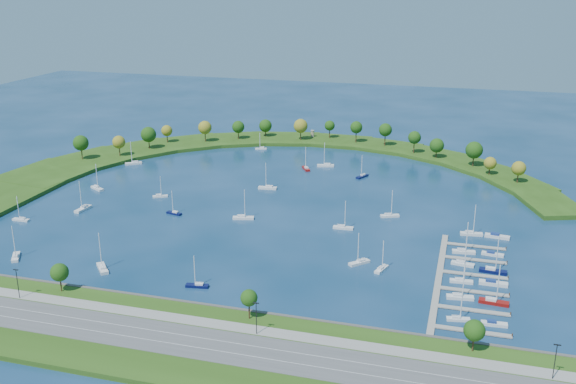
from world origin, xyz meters
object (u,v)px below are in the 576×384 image
(moored_boat_2, at_px, (16,256))
(moored_boat_4, at_px, (21,219))
(docked_boat_7, at_px, (493,270))
(docked_boat_9, at_px, (492,254))
(docked_boat_8, at_px, (464,251))
(docked_boat_11, at_px, (497,236))
(moored_boat_9, at_px, (343,227))
(docked_boat_2, at_px, (460,296))
(moored_boat_10, at_px, (97,188))
(moored_boat_14, at_px, (359,262))
(moored_boat_8, at_px, (268,187))
(moored_boat_6, at_px, (174,212))
(moored_boat_11, at_px, (160,195))
(moored_boat_16, at_px, (102,267))
(moored_boat_12, at_px, (326,165))
(moored_boat_1, at_px, (382,268))
(moored_boat_18, at_px, (197,285))
(moored_boat_17, at_px, (134,163))
(dock_system, at_px, (460,281))
(harbor_tower, at_px, (313,133))
(moored_boat_0, at_px, (83,208))
(moored_boat_13, at_px, (306,168))
(docked_boat_10, at_px, (471,233))
(docked_boat_4, at_px, (461,280))
(moored_boat_7, at_px, (261,148))
(moored_boat_5, at_px, (243,217))
(docked_boat_5, at_px, (493,283))
(moored_boat_15, at_px, (390,215))
(moored_boat_3, at_px, (362,176))
(docked_boat_3, at_px, (494,301))
(docked_boat_6, at_px, (463,263))
(docked_boat_0, at_px, (458,318))

(moored_boat_2, xyz_separation_m, moored_boat_4, (-23.27, 33.79, -0.05))
(docked_boat_7, height_order, docked_boat_9, docked_boat_7)
(docked_boat_8, relative_size, docked_boat_11, 1.28)
(moored_boat_9, xyz_separation_m, docked_boat_2, (48.67, -49.90, 0.02))
(moored_boat_10, xyz_separation_m, moored_boat_14, (138.46, -50.29, -0.03))
(moored_boat_8, bearing_deg, moored_boat_4, 32.29)
(moored_boat_6, xyz_separation_m, moored_boat_14, (87.25, -28.94, 0.04))
(moored_boat_11, xyz_separation_m, docked_boat_11, (152.03, -8.48, -0.14))
(moored_boat_11, relative_size, moored_boat_16, 0.75)
(moored_boat_11, xyz_separation_m, docked_boat_7, (150.17, -42.46, 0.10))
(moored_boat_12, xyz_separation_m, docked_boat_9, (86.59, -99.00, -0.35))
(moored_boat_6, distance_m, docked_boat_2, 131.83)
(moored_boat_14, bearing_deg, moored_boat_12, -117.52)
(moored_boat_1, distance_m, docked_boat_11, 58.65)
(moored_boat_4, bearing_deg, moored_boat_18, 158.35)
(moored_boat_1, height_order, moored_boat_17, moored_boat_17)
(dock_system, bearing_deg, moored_boat_8, 140.01)
(harbor_tower, relative_size, dock_system, 0.05)
(dock_system, relative_size, moored_boat_0, 5.93)
(moored_boat_13, distance_m, docked_boat_7, 142.54)
(moored_boat_12, distance_m, docked_boat_10, 112.40)
(docked_boat_2, xyz_separation_m, docked_boat_4, (0.02, 12.25, -0.04))
(docked_boat_9, bearing_deg, moored_boat_14, -148.64)
(moored_boat_2, xyz_separation_m, docked_boat_10, (161.79, 70.03, 0.01))
(moored_boat_7, xyz_separation_m, moored_boat_18, (36.39, -178.79, 0.03))
(moored_boat_13, bearing_deg, moored_boat_5, 144.57)
(docked_boat_2, bearing_deg, moored_boat_13, 115.66)
(moored_boat_16, height_order, moored_boat_18, moored_boat_16)
(moored_boat_1, distance_m, moored_boat_8, 102.28)
(dock_system, xyz_separation_m, moored_boat_13, (-84.80, 116.80, 0.57))
(moored_boat_6, relative_size, docked_boat_5, 1.12)
(moored_boat_15, distance_m, docked_boat_9, 52.25)
(moored_boat_1, bearing_deg, moored_boat_5, 79.78)
(dock_system, xyz_separation_m, moored_boat_3, (-53.25, 111.10, 0.55))
(moored_boat_9, bearing_deg, docked_boat_4, -41.82)
(moored_boat_10, height_order, docked_boat_9, moored_boat_10)
(dock_system, relative_size, moored_boat_15, 6.81)
(moored_boat_10, distance_m, moored_boat_11, 34.90)
(moored_boat_7, relative_size, docked_boat_3, 0.73)
(harbor_tower, bearing_deg, docked_boat_6, -59.79)
(harbor_tower, relative_size, docked_boat_8, 0.33)
(docked_boat_7, bearing_deg, moored_boat_11, 168.93)
(moored_boat_7, xyz_separation_m, moored_boat_16, (-1.48, -175.70, 0.11))
(moored_boat_16, height_order, docked_boat_2, moored_boat_16)
(moored_boat_5, xyz_separation_m, docked_boat_0, (92.24, -63.85, -0.08))
(moored_boat_3, bearing_deg, docked_boat_2, 49.72)
(moored_boat_3, bearing_deg, moored_boat_5, -1.24)
(moored_boat_1, distance_m, moored_boat_5, 73.46)
(docked_boat_5, bearing_deg, moored_boat_3, 120.86)
(docked_boat_5, bearing_deg, moored_boat_5, 161.48)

